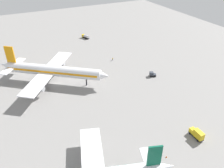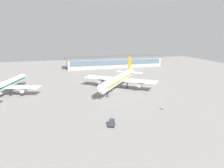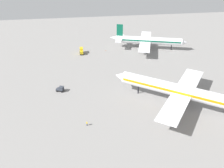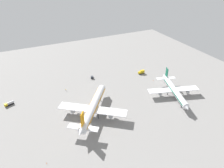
% 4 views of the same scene
% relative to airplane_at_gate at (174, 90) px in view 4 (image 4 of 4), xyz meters
% --- Properties ---
extents(ground, '(288.00, 288.00, 0.00)m').
position_rel_airplane_at_gate_xyz_m(ground, '(-59.15, 5.89, -5.26)').
color(ground, gray).
extents(airplane_at_gate, '(38.00, 46.32, 14.47)m').
position_rel_airplane_at_gate_xyz_m(airplane_at_gate, '(0.00, 0.00, 0.00)').
color(airplane_at_gate, white).
rests_on(airplane_at_gate, ground).
extents(airplane_taxiing, '(39.80, 47.02, 16.92)m').
position_rel_airplane_at_gate_xyz_m(airplane_taxiing, '(-61.59, 5.12, 0.89)').
color(airplane_taxiing, white).
rests_on(airplane_taxiing, ground).
extents(catering_truck, '(5.62, 2.26, 3.30)m').
position_rel_airplane_at_gate_xyz_m(catering_truck, '(-2.10, 40.80, -3.56)').
color(catering_truck, black).
rests_on(catering_truck, ground).
extents(fuel_truck, '(6.57, 3.99, 2.50)m').
position_rel_airplane_at_gate_xyz_m(fuel_truck, '(-110.73, 40.38, -3.87)').
color(fuel_truck, black).
rests_on(fuel_truck, ground).
extents(baggage_tug, '(3.22, 3.69, 2.30)m').
position_rel_airplane_at_gate_xyz_m(baggage_tug, '(-44.59, 51.74, -4.10)').
color(baggage_tug, black).
rests_on(baggage_tug, ground).
extents(ground_crew_worker, '(0.55, 0.49, 1.67)m').
position_rel_airplane_at_gate_xyz_m(ground_crew_worker, '(-70.10, 41.82, -4.41)').
color(ground_crew_worker, '#1E2338').
rests_on(ground_crew_worker, ground).
extents(safety_cone_near_gate, '(0.44, 0.44, 0.60)m').
position_rel_airplane_at_gate_xyz_m(safety_cone_near_gate, '(0.32, 25.98, -4.96)').
color(safety_cone_near_gate, '#EA590C').
rests_on(safety_cone_near_gate, ground).
extents(safety_cone_mid_apron, '(0.44, 0.44, 0.60)m').
position_rel_airplane_at_gate_xyz_m(safety_cone_mid_apron, '(-97.16, -21.15, -4.96)').
color(safety_cone_mid_apron, '#EA590C').
rests_on(safety_cone_mid_apron, ground).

